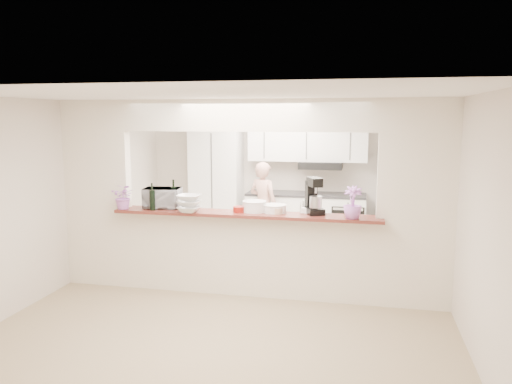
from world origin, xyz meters
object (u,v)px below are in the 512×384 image
(refrigerator, at_px, (399,202))
(toaster_oven, at_px, (162,198))
(stand_mixer, at_px, (314,197))
(person, at_px, (263,206))

(refrigerator, relative_size, toaster_oven, 3.58)
(refrigerator, height_order, toaster_oven, refrigerator)
(refrigerator, distance_m, toaster_oven, 4.14)
(stand_mixer, bearing_deg, toaster_oven, -179.60)
(refrigerator, distance_m, person, 2.32)
(refrigerator, bearing_deg, stand_mixer, -115.01)
(refrigerator, xyz_separation_m, stand_mixer, (-1.21, -2.59, 0.44))
(stand_mixer, height_order, person, stand_mixer)
(refrigerator, distance_m, stand_mixer, 2.89)
(toaster_oven, bearing_deg, stand_mixer, -7.86)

